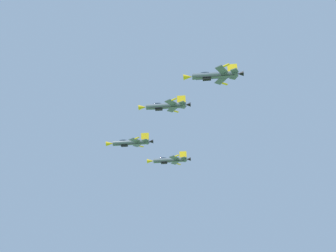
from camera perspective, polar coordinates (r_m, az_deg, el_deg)
name	(u,v)px	position (r m, az deg, el deg)	size (l,w,h in m)	color
fighter_jet_lead	(130,143)	(134.59, -5.44, -2.37)	(15.71, 9.97, 4.71)	#4C5666
fighter_jet_left_wing	(165,106)	(121.90, -0.45, 2.86)	(15.71, 10.00, 4.67)	#4C5666
fighter_jet_right_wing	(169,160)	(145.98, 0.18, -4.88)	(15.71, 10.14, 4.42)	#4C5666
fighter_jet_left_outer	(214,75)	(107.82, 6.52, 7.17)	(15.71, 10.16, 4.39)	#4C5666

